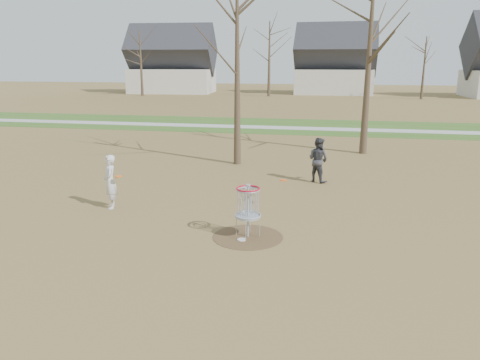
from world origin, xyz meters
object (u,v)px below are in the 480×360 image
(player_throwing, at_px, (318,160))
(disc_grounded, at_px, (242,240))
(player_standing, at_px, (110,182))
(disc_golf_basket, at_px, (248,203))

(player_throwing, distance_m, disc_grounded, 6.57)
(player_standing, relative_size, disc_grounded, 7.45)
(player_throwing, height_order, disc_grounded, player_throwing)
(disc_grounded, distance_m, disc_golf_basket, 0.94)
(player_throwing, bearing_deg, disc_grounded, 108.17)
(player_standing, xyz_separation_m, disc_grounded, (4.40, -1.85, -0.80))
(disc_golf_basket, bearing_deg, disc_grounded, -113.47)
(disc_grounded, bearing_deg, player_standing, 157.20)
(player_standing, height_order, disc_golf_basket, player_standing)
(player_throwing, relative_size, disc_golf_basket, 1.22)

